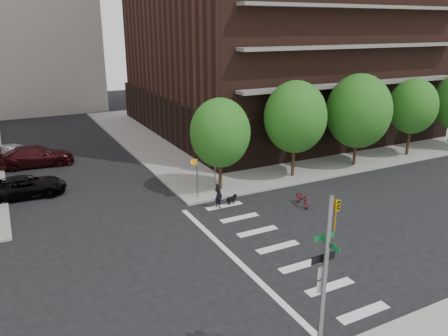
# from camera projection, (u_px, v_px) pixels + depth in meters

# --- Properties ---
(ground) EXTENTS (120.00, 120.00, 0.00)m
(ground) POSITION_uv_depth(u_px,v_px,m) (226.00, 261.00, 20.91)
(ground) COLOR black
(ground) RESTS_ON ground
(sidewalk_ne) EXTENTS (39.00, 33.00, 0.15)m
(sidewalk_ne) POSITION_uv_depth(u_px,v_px,m) (290.00, 124.00, 49.66)
(sidewalk_ne) COLOR gray
(sidewalk_ne) RESTS_ON ground
(crosswalk) EXTENTS (3.85, 13.00, 0.01)m
(crosswalk) POSITION_uv_depth(u_px,v_px,m) (265.00, 251.00, 21.87)
(crosswalk) COLOR silver
(crosswalk) RESTS_ON ground
(tree_a) EXTENTS (4.00, 4.00, 5.90)m
(tree_a) POSITION_uv_depth(u_px,v_px,m) (220.00, 133.00, 28.57)
(tree_a) COLOR #301E11
(tree_a) RESTS_ON sidewalk_ne
(tree_b) EXTENTS (4.50, 4.50, 6.65)m
(tree_b) POSITION_uv_depth(u_px,v_px,m) (295.00, 117.00, 31.02)
(tree_b) COLOR #301E11
(tree_b) RESTS_ON sidewalk_ne
(tree_c) EXTENTS (5.00, 5.00, 6.80)m
(tree_c) POSITION_uv_depth(u_px,v_px,m) (359.00, 111.00, 33.66)
(tree_c) COLOR #301E11
(tree_c) RESTS_ON sidewalk_ne
(tree_d) EXTENTS (4.00, 4.00, 6.20)m
(tree_d) POSITION_uv_depth(u_px,v_px,m) (413.00, 106.00, 36.30)
(tree_d) COLOR #301E11
(tree_d) RESTS_ON sidewalk_ne
(traffic_signal) EXTENTS (0.90, 0.75, 6.00)m
(traffic_signal) POSITION_uv_depth(u_px,v_px,m) (323.00, 298.00, 13.53)
(traffic_signal) COLOR slate
(traffic_signal) RESTS_ON sidewalk_s
(pedestrian_signal) EXTENTS (2.18, 0.67, 2.60)m
(pedestrian_signal) POSITION_uv_depth(u_px,v_px,m) (201.00, 171.00, 28.03)
(pedestrian_signal) COLOR slate
(pedestrian_signal) RESTS_ON sidewalk_ne
(parked_car_black) EXTENTS (2.59, 5.13, 1.39)m
(parked_car_black) POSITION_uv_depth(u_px,v_px,m) (26.00, 186.00, 28.60)
(parked_car_black) COLOR black
(parked_car_black) RESTS_ON ground
(parked_car_maroon) EXTENTS (2.78, 5.86, 1.65)m
(parked_car_maroon) POSITION_uv_depth(u_px,v_px,m) (36.00, 156.00, 34.82)
(parked_car_maroon) COLOR #360F12
(parked_car_maroon) RESTS_ON ground
(parked_car_silver) EXTENTS (1.70, 4.77, 1.57)m
(parked_car_silver) POSITION_uv_depth(u_px,v_px,m) (17.00, 155.00, 35.23)
(parked_car_silver) COLOR #A3A5AB
(parked_car_silver) RESTS_ON ground
(scooter) EXTENTS (0.94, 1.82, 0.91)m
(scooter) POSITION_uv_depth(u_px,v_px,m) (302.00, 198.00, 27.25)
(scooter) COLOR maroon
(scooter) RESTS_ON ground
(dog_walker) EXTENTS (0.67, 0.53, 1.61)m
(dog_walker) POSITION_uv_depth(u_px,v_px,m) (218.00, 195.00, 26.82)
(dog_walker) COLOR black
(dog_walker) RESTS_ON ground
(dog) EXTENTS (0.71, 0.31, 0.59)m
(dog) POSITION_uv_depth(u_px,v_px,m) (232.00, 199.00, 27.45)
(dog) COLOR black
(dog) RESTS_ON ground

